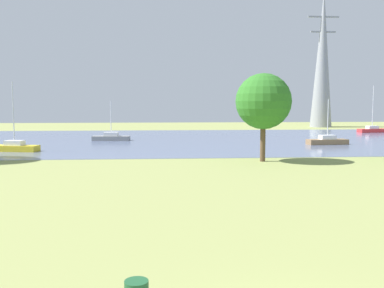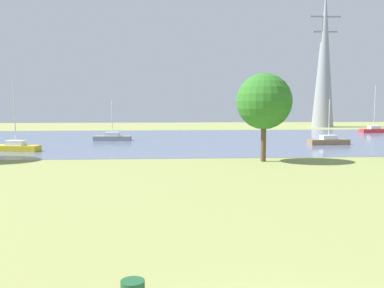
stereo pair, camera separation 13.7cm
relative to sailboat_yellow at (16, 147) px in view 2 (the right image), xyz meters
The scene contains 8 objects.
ground_plane 23.00m from the sailboat_yellow, 40.58° to the right, with size 160.00×160.00×0.00m, color #8C9351.
water_surface 21.80m from the sailboat_yellow, 36.76° to the left, with size 140.00×40.00×0.02m, color slate.
sailboat_yellow is the anchor object (origin of this frame).
sailboat_brown 34.84m from the sailboat_yellow, ahead, with size 4.92×1.95×5.31m.
sailboat_gray 14.59m from the sailboat_yellow, 55.15° to the left, with size 4.90×1.85×5.19m.
sailboat_red 55.96m from the sailboat_yellow, 26.28° to the left, with size 4.97×2.19×7.79m.
tree_mid_shore 25.47m from the sailboat_yellow, 21.50° to the right, with size 4.65×4.65×7.36m.
electricity_pylon 65.27m from the sailboat_yellow, 41.32° to the left, with size 6.40×4.40×27.95m.
Camera 2 is at (-2.57, -7.39, 4.85)m, focal length 40.04 mm.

